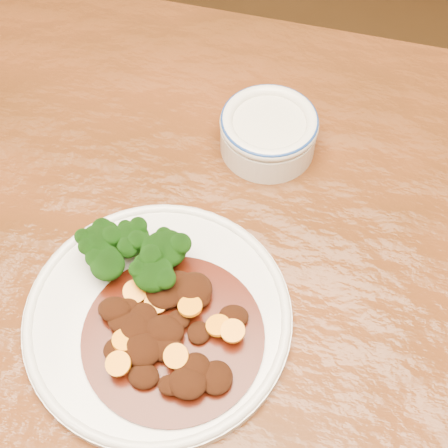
# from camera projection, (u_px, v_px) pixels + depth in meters

# --- Properties ---
(dining_table) EXTENTS (1.59, 1.06, 0.75)m
(dining_table) POSITION_uv_depth(u_px,v_px,m) (199.00, 327.00, 0.71)
(dining_table) COLOR #602B11
(dining_table) RESTS_ON ground
(dinner_plate) EXTENTS (0.27, 0.27, 0.02)m
(dinner_plate) POSITION_uv_depth(u_px,v_px,m) (158.00, 316.00, 0.62)
(dinner_plate) COLOR silver
(dinner_plate) RESTS_ON dining_table
(broccoli_florets) EXTENTS (0.11, 0.08, 0.05)m
(broccoli_florets) POSITION_uv_depth(u_px,v_px,m) (135.00, 254.00, 0.63)
(broccoli_florets) COLOR #699B50
(broccoli_florets) RESTS_ON dinner_plate
(mince_stew) EXTENTS (0.18, 0.18, 0.03)m
(mince_stew) POSITION_uv_depth(u_px,v_px,m) (168.00, 330.00, 0.60)
(mince_stew) COLOR #401106
(mince_stew) RESTS_ON dinner_plate
(dip_bowl) EXTENTS (0.12, 0.12, 0.05)m
(dip_bowl) POSITION_uv_depth(u_px,v_px,m) (269.00, 131.00, 0.73)
(dip_bowl) COLOR beige
(dip_bowl) RESTS_ON dining_table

